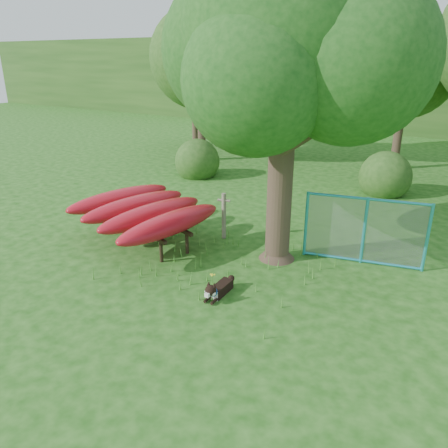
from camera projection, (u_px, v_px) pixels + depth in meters
The scene contains 14 objects.
ground at pixel (187, 283), 9.36m from camera, with size 80.00×80.00×0.00m, color #184D0F.
oak_tree at pixel (287, 44), 8.85m from camera, with size 5.89×5.24×7.17m.
wooden_post at pixel (224, 215), 11.45m from camera, with size 0.34×0.15×1.25m.
kayak_rack at pixel (143, 210), 11.23m from camera, with size 3.75×4.04×1.10m.
husky_dog at pixel (218, 289), 8.78m from camera, with size 0.27×0.99×0.44m.
fence_section at pixel (364, 231), 10.01m from camera, with size 2.69×0.66×2.67m.
wildflower_clump at pixel (212, 276), 9.24m from camera, with size 0.11×0.11×0.25m.
bg_tree_a at pixel (200, 58), 18.90m from camera, with size 4.40×4.40×6.70m.
bg_tree_b at pixel (295, 30), 18.35m from camera, with size 5.20×5.20×8.22m.
bg_tree_c at pixel (407, 68), 17.45m from camera, with size 4.00×4.00×6.12m.
bg_tree_f at pixel (194, 73), 22.78m from camera, with size 3.60×3.60×5.55m.
shrub_left at pixel (198, 176), 17.78m from camera, with size 1.80×1.80×1.80m, color #254D18.
shrub_mid at pixel (383, 193), 15.51m from camera, with size 1.80×1.80×1.80m, color #254D18.
wooded_hillside at pixel (424, 80), 30.47m from camera, with size 80.00×12.00×6.00m, color #254D18.
Camera 1 is at (5.07, -6.61, 4.53)m, focal length 35.00 mm.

